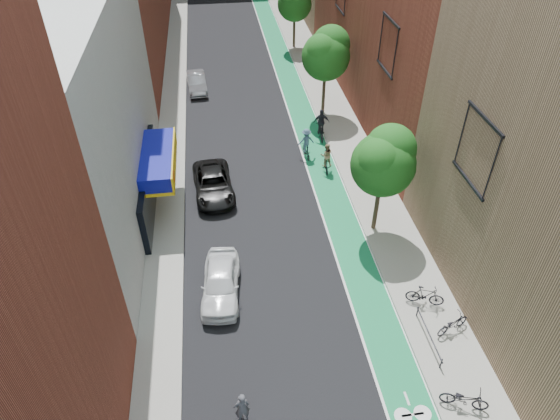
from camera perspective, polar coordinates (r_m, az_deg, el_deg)
name	(u,v)px	position (r m, az deg, el deg)	size (l,w,h in m)	color
ground	(308,405)	(21.41, 3.22, -21.32)	(160.00, 160.00, 0.00)	black
bike_lane	(298,103)	(41.37, 2.07, 12.11)	(2.00, 68.00, 0.01)	#15764F
sidewalk_left	(173,110)	(40.96, -12.12, 11.07)	(2.00, 68.00, 0.15)	gray
sidewalk_right	(328,100)	(41.81, 5.54, 12.36)	(3.00, 68.00, 0.15)	gray
building_left_white	(54,121)	(28.69, -24.45, 9.25)	(8.00, 20.00, 12.00)	silver
tree_near	(384,160)	(26.03, 11.84, 5.62)	(3.40, 3.36, 6.42)	#332619
tree_mid	(327,52)	(37.93, 5.34, 17.50)	(3.55, 3.53, 6.74)	#332619
tree_far	(295,1)	(51.08, 1.73, 22.78)	(3.30, 3.25, 6.21)	#332619
parked_car_white	(221,282)	(24.48, -6.80, -8.20)	(1.77, 4.41, 1.50)	white
parked_car_black	(213,184)	(30.83, -7.63, 2.98)	(2.29, 4.97, 1.38)	black
parked_car_silver	(197,82)	(43.84, -9.51, 14.20)	(1.46, 4.19, 1.38)	gray
cyclist_lead	(243,416)	(20.43, -4.28, -22.41)	(0.85, 1.62, 1.97)	black
cyclist_lane_near	(326,160)	(32.64, 5.30, 5.75)	(0.83, 1.65, 1.98)	black
cyclist_lane_mid	(321,128)	(36.20, 4.73, 9.35)	(1.14, 1.92, 2.24)	black
cyclist_lane_far	(306,144)	(33.99, 3.01, 7.53)	(1.18, 1.61, 2.07)	black
parked_bike_near	(465,399)	(21.97, 20.35, -19.57)	(0.65, 1.88, 0.99)	black
parked_bike_mid	(425,295)	(24.80, 16.26, -9.36)	(0.51, 1.79, 1.08)	black
parked_bike_far	(453,324)	(24.14, 19.12, -12.20)	(0.60, 1.72, 0.90)	black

